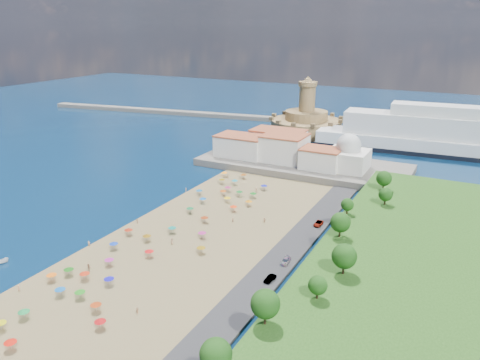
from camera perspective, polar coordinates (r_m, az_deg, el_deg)
The scene contains 12 objects.
ground at distance 148.89m, azimuth -5.83°, elevation -5.43°, with size 700.00×700.00×0.00m, color #071938.
terrace at distance 205.98m, azimuth 7.65°, elevation 1.83°, with size 90.00×36.00×3.00m, color #59544C.
jetty at distance 245.13m, azimuth 5.63°, elevation 4.55°, with size 18.00×70.00×2.40m, color #59544C.
breakwater at distance 329.80m, azimuth -7.46°, elevation 8.14°, with size 200.00×7.00×2.60m, color #59544C.
waterfront_buildings at distance 209.37m, azimuth 4.42°, elevation 4.03°, with size 57.00×29.00×11.00m.
domed_building at distance 196.57m, azimuth 13.02°, elevation 2.96°, with size 16.00×16.00×15.00m.
fortress at distance 271.36m, azimuth 8.06°, elevation 7.02°, with size 40.00×40.00×32.40m.
cruise_ship at distance 245.32m, azimuth 24.89°, elevation 4.68°, with size 133.42×28.13×28.91m.
beach_parasols at distance 142.52m, azimuth -8.59°, elevation -5.74°, with size 29.80×116.68×2.20m.
beachgoers at distance 147.73m, azimuth -7.05°, elevation -5.19°, with size 38.60×97.87×1.88m.
parked_cars at distance 132.42m, azimuth 7.12°, elevation -8.03°, with size 2.24×41.53×1.31m.
hillside_trees at distance 115.78m, azimuth 11.04°, elevation -7.55°, with size 14.97×108.98×7.35m.
Camera 1 is at (75.55, -113.16, 60.45)m, focal length 35.00 mm.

